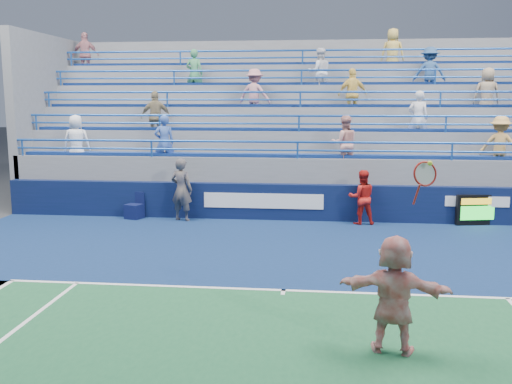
# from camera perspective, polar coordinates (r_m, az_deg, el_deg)

# --- Properties ---
(ground) EXTENTS (120.00, 120.00, 0.00)m
(ground) POSITION_cam_1_polar(r_m,az_deg,el_deg) (11.03, 2.76, -9.90)
(ground) COLOR #333538
(sponsor_wall) EXTENTS (18.00, 0.32, 1.10)m
(sponsor_wall) POSITION_cam_1_polar(r_m,az_deg,el_deg) (17.19, 4.11, -1.03)
(sponsor_wall) COLOR #0A1637
(sponsor_wall) RESTS_ON ground
(bleacher_stand) EXTENTS (18.00, 5.61, 6.13)m
(bleacher_stand) POSITION_cam_1_polar(r_m,az_deg,el_deg) (20.79, 4.53, 3.53)
(bleacher_stand) COLOR slate
(bleacher_stand) RESTS_ON ground
(serve_speed_board) EXTENTS (1.30, 0.40, 0.90)m
(serve_speed_board) POSITION_cam_1_polar(r_m,az_deg,el_deg) (17.66, 21.32, -1.69)
(serve_speed_board) COLOR black
(serve_speed_board) RESTS_ON ground
(judge_chair) EXTENTS (0.58, 0.59, 0.81)m
(judge_chair) POSITION_cam_1_polar(r_m,az_deg,el_deg) (17.79, -12.06, -1.81)
(judge_chair) COLOR #0D143E
(judge_chair) RESTS_ON ground
(tennis_player) EXTENTS (1.68, 0.80, 2.80)m
(tennis_player) POSITION_cam_1_polar(r_m,az_deg,el_deg) (8.48, 13.65, -9.89)
(tennis_player) COLOR white
(tennis_player) RESTS_ON ground
(line_judge) EXTENTS (0.79, 0.63, 1.89)m
(line_judge) POSITION_cam_1_polar(r_m,az_deg,el_deg) (17.14, -7.45, 0.23)
(line_judge) COLOR #141C39
(line_judge) RESTS_ON ground
(ball_girl) EXTENTS (0.85, 0.70, 1.60)m
(ball_girl) POSITION_cam_1_polar(r_m,az_deg,el_deg) (16.82, 10.53, -0.53)
(ball_girl) COLOR red
(ball_girl) RESTS_ON ground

